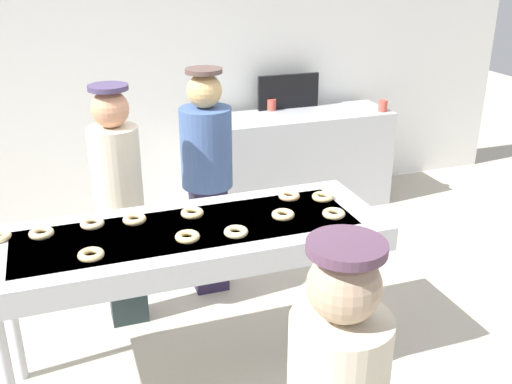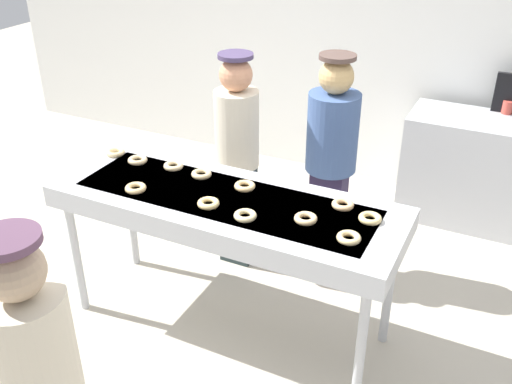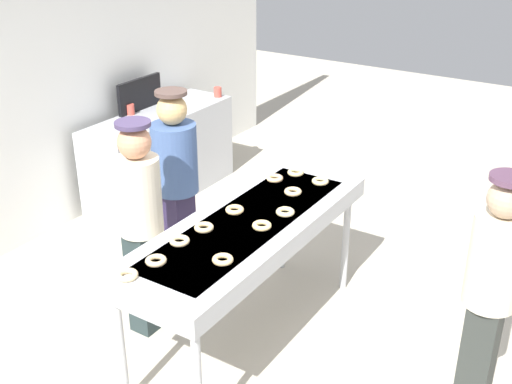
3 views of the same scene
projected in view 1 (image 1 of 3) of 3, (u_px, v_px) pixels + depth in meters
ground_plane at (195, 372)px, 3.57m from camera, size 16.00×16.00×0.00m
back_wall at (117, 36)px, 5.16m from camera, size 8.00×0.12×3.31m
fryer_conveyor at (189, 241)px, 3.22m from camera, size 2.15×0.75×0.97m
plain_donut_0 at (41, 233)px, 3.10m from camera, size 0.14×0.14×0.03m
plain_donut_1 at (134, 219)px, 3.25m from camera, size 0.18×0.18×0.03m
plain_donut_2 at (92, 223)px, 3.21m from camera, size 0.18×0.18×0.03m
plain_donut_3 at (334, 214)px, 3.32m from camera, size 0.13×0.13×0.03m
plain_donut_4 at (192, 213)px, 3.33m from camera, size 0.18×0.18×0.03m
plain_donut_5 at (289, 196)px, 3.56m from camera, size 0.15×0.15×0.03m
plain_donut_6 at (188, 237)px, 3.06m from camera, size 0.18×0.18×0.03m
plain_donut_7 at (236, 232)px, 3.11m from camera, size 0.17×0.17×0.03m
plain_donut_8 at (323, 197)px, 3.54m from camera, size 0.18×0.18×0.03m
plain_donut_10 at (91, 255)px, 2.88m from camera, size 0.16×0.16×0.03m
plain_donut_11 at (283, 215)px, 3.31m from camera, size 0.14×0.14×0.03m
worker_baker at (207, 169)px, 4.10m from camera, size 0.36×0.36×1.64m
worker_assistant at (119, 197)px, 3.74m from camera, size 0.31×0.31×1.62m
prep_counter at (296, 161)px, 5.70m from camera, size 1.80×0.58×0.92m
paper_cup_0 at (272, 105)px, 5.63m from camera, size 0.08×0.08×0.11m
paper_cup_1 at (383, 106)px, 5.60m from camera, size 0.08×0.08×0.11m
menu_display at (288, 91)px, 5.67m from camera, size 0.61×0.04×0.33m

